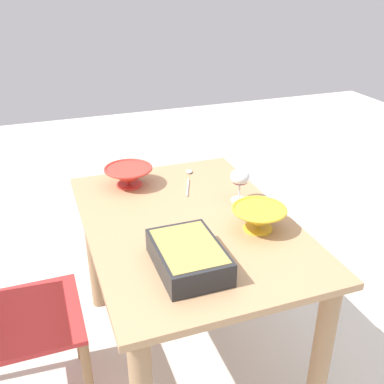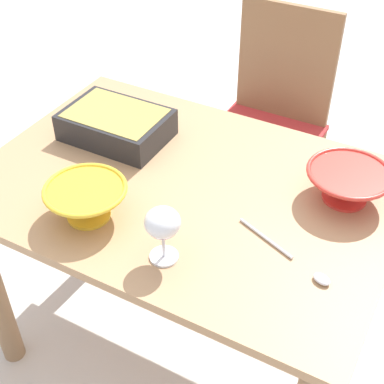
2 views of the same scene
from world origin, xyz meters
name	(u,v)px [view 1 (image 1 of 2)]	position (x,y,z in m)	size (l,w,h in m)	color
ground_plane	(189,353)	(0.00, 0.00, 0.00)	(8.00, 8.00, 0.00)	beige
dining_table	(188,251)	(0.00, 0.00, 0.58)	(1.15, 0.81, 0.73)	tan
wine_glass	(240,179)	(-0.09, 0.27, 0.84)	(0.09, 0.09, 0.15)	white
casserole_dish	(188,255)	(0.30, -0.11, 0.78)	(0.31, 0.22, 0.09)	#262628
mixing_bowl	(259,217)	(0.15, 0.24, 0.78)	(0.21, 0.21, 0.10)	yellow
small_bowl	(129,175)	(-0.41, -0.15, 0.78)	(0.23, 0.23, 0.09)	red
serving_spoon	(189,177)	(-0.38, 0.14, 0.74)	(0.28, 0.12, 0.01)	silver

